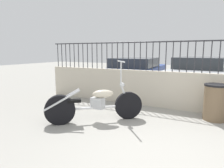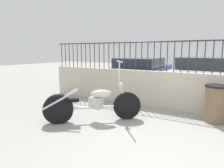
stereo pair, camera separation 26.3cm
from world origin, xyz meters
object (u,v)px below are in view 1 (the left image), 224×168
at_px(motorcycle_white, 90,105).
at_px(car_silver, 200,74).
at_px(car_blue, 136,71).
at_px(trash_bin, 215,102).

distance_m(motorcycle_white, car_silver, 5.08).
xyz_separation_m(motorcycle_white, car_silver, (1.82, 4.73, 0.29)).
bearing_deg(car_blue, car_silver, -98.47).
bearing_deg(motorcycle_white, trash_bin, -10.72).
relative_size(motorcycle_white, car_silver, 0.41).
bearing_deg(motorcycle_white, car_blue, 58.65).
height_order(trash_bin, car_blue, car_blue).
bearing_deg(car_silver, motorcycle_white, 163.16).
distance_m(motorcycle_white, trash_bin, 2.76).
bearing_deg(trash_bin, car_blue, 131.94).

